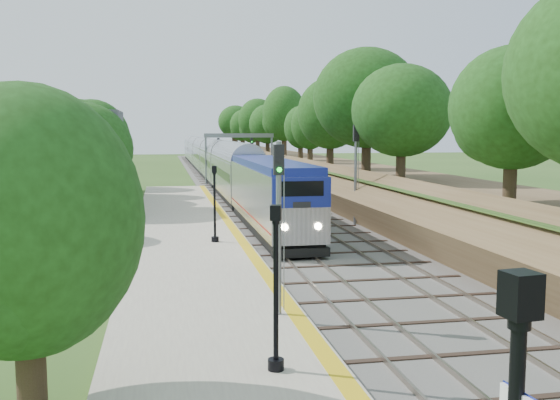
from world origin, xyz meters
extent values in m
plane|color=#2D4C19|center=(0.00, 0.00, 0.00)|extent=(320.00, 320.00, 0.00)
cube|color=#4C4944|center=(2.00, 60.00, 0.06)|extent=(9.50, 170.00, 0.12)
cube|color=gray|center=(-0.72, 60.00, 0.20)|extent=(0.08, 170.00, 0.16)
cube|color=gray|center=(0.72, 60.00, 0.20)|extent=(0.08, 170.00, 0.16)
cube|color=gray|center=(3.28, 60.00, 0.20)|extent=(0.08, 170.00, 0.16)
cube|color=gray|center=(4.72, 60.00, 0.20)|extent=(0.08, 170.00, 0.16)
cube|color=#A59985|center=(-5.20, 16.00, 0.19)|extent=(6.40, 68.00, 0.38)
cube|color=gold|center=(-2.35, 16.00, 0.39)|extent=(0.55, 68.00, 0.01)
cube|color=brown|center=(11.50, 60.00, 1.50)|extent=(9.00, 170.00, 3.00)
cube|color=brown|center=(7.60, 60.00, 1.30)|extent=(4.47, 170.00, 4.54)
cylinder|color=#332316|center=(10.00, 10.00, 4.31)|extent=(0.60, 0.60, 2.62)
sphere|color=#193A10|center=(10.00, 10.00, 7.88)|extent=(5.70, 5.70, 5.70)
cylinder|color=#332316|center=(10.00, 60.00, 4.31)|extent=(0.60, 0.60, 2.62)
sphere|color=#193A10|center=(10.00, 60.00, 7.88)|extent=(5.70, 5.70, 5.70)
cylinder|color=#332316|center=(10.00, 110.00, 4.31)|extent=(0.60, 0.60, 2.62)
sphere|color=#193A10|center=(10.00, 110.00, 7.88)|extent=(5.70, 5.70, 5.70)
cube|color=white|center=(-14.00, 30.00, 3.40)|extent=(8.00, 6.00, 6.80)
cube|color=#505258|center=(-14.00, 30.00, 7.40)|extent=(8.60, 6.60, 1.20)
cube|color=black|center=(-9.99, 28.20, 1.80)|extent=(0.05, 1.10, 1.30)
cube|color=black|center=(-9.99, 31.80, 1.80)|extent=(0.05, 1.10, 1.30)
cube|color=black|center=(-9.99, 28.20, 4.60)|extent=(0.05, 1.10, 1.30)
cube|color=black|center=(-9.99, 31.80, 4.60)|extent=(0.05, 1.10, 1.30)
cylinder|color=slate|center=(-1.50, 55.00, 3.10)|extent=(0.24, 0.24, 6.20)
cylinder|color=slate|center=(6.50, 55.00, 3.10)|extent=(0.24, 0.24, 6.20)
cube|color=slate|center=(2.50, 55.00, 5.95)|extent=(8.40, 0.25, 0.50)
cube|color=black|center=(0.00, 54.85, 5.20)|extent=(0.30, 0.20, 0.90)
cube|color=black|center=(4.00, 54.85, 5.20)|extent=(0.30, 0.20, 0.90)
cylinder|color=#332316|center=(-9.50, -6.00, 1.22)|extent=(0.60, 0.60, 2.45)
sphere|color=#193A10|center=(-9.50, -6.00, 4.55)|extent=(5.32, 5.32, 5.32)
cylinder|color=#332316|center=(-12.00, 26.00, 1.22)|extent=(0.60, 0.60, 2.45)
sphere|color=#193A10|center=(-12.00, 26.00, 4.55)|extent=(5.32, 5.32, 5.32)
cylinder|color=#332316|center=(-12.00, 42.00, 1.22)|extent=(0.60, 0.60, 2.45)
sphere|color=#193A10|center=(-12.00, 42.00, 4.55)|extent=(5.32, 5.32, 5.32)
cube|color=black|center=(0.00, 18.37, 0.58)|extent=(2.71, 16.99, 0.59)
cube|color=#B7BAC1|center=(0.00, 18.37, 2.54)|extent=(2.95, 17.70, 3.34)
cube|color=navy|center=(0.00, 18.37, 4.43)|extent=(2.83, 16.99, 0.43)
cube|color=navy|center=(0.00, 9.49, 3.48)|extent=(2.92, 0.10, 1.48)
cube|color=black|center=(0.00, 9.45, 3.67)|extent=(2.16, 0.06, 0.74)
cube|color=maroon|center=(0.00, 18.37, 1.41)|extent=(2.97, 17.35, 0.10)
cube|color=#B7BAC1|center=(0.00, 37.65, 2.20)|extent=(2.95, 19.67, 3.84)
cube|color=#B7BAC1|center=(0.00, 57.92, 2.20)|extent=(2.95, 19.67, 3.84)
cube|color=#B7BAC1|center=(0.00, 78.19, 2.20)|extent=(2.95, 19.67, 3.84)
cube|color=#B7BAC1|center=(0.00, 98.45, 2.20)|extent=(2.95, 19.67, 3.84)
cube|color=#B7BAC1|center=(0.00, 118.72, 2.20)|extent=(2.95, 19.67, 3.84)
cube|color=black|center=(-3.38, -14.74, 4.93)|extent=(0.33, 0.33, 0.43)
cube|color=silver|center=(-3.38, -14.74, 4.93)|extent=(0.24, 0.24, 0.32)
cylinder|color=black|center=(-3.86, -4.77, 0.52)|extent=(0.42, 0.42, 0.29)
cylinder|color=black|center=(-3.86, -4.77, 2.38)|extent=(0.13, 0.13, 3.71)
cube|color=black|center=(-3.86, -4.77, 4.42)|extent=(0.33, 0.33, 0.38)
cube|color=silver|center=(-3.86, -4.77, 4.42)|extent=(0.24, 0.24, 0.29)
cylinder|color=black|center=(-3.84, 14.11, 0.52)|extent=(0.41, 0.41, 0.28)
cylinder|color=black|center=(-3.84, 14.11, 2.36)|extent=(0.13, 0.13, 3.67)
cube|color=black|center=(-3.84, 14.11, 4.38)|extent=(0.28, 0.28, 0.38)
cube|color=silver|center=(-3.84, 14.11, 4.38)|extent=(0.20, 0.20, 0.28)
cylinder|color=slate|center=(-2.90, 0.02, 3.24)|extent=(0.18, 0.18, 5.73)
cube|color=black|center=(-2.90, 0.02, 5.51)|extent=(0.34, 0.22, 0.99)
cylinder|color=#0CE526|center=(-2.90, -0.11, 5.51)|extent=(0.16, 0.06, 0.16)
cylinder|color=slate|center=(6.20, 20.48, 3.55)|extent=(0.20, 0.20, 6.86)
cube|color=black|center=(6.20, 20.48, 6.32)|extent=(0.38, 0.24, 1.11)
cylinder|color=#FF0C0C|center=(6.20, 20.34, 6.32)|extent=(0.18, 0.07, 0.18)
camera|label=1|loc=(-6.60, -19.83, 6.43)|focal=40.00mm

